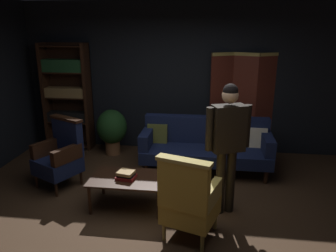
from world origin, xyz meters
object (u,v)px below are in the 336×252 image
at_px(standing_figure, 228,138).
at_px(folding_screen, 243,103).
at_px(velvet_couch, 206,144).
at_px(book_red_leather, 126,177).
at_px(book_tan_leather, 126,173).
at_px(armchair_gilt_accent, 189,200).
at_px(coffee_table, 128,180).
at_px(book_black_cloth, 126,175).
at_px(bookshelf, 67,94).
at_px(potted_plant, 112,129).
at_px(armchair_wing_left, 60,155).

bearing_deg(standing_figure, folding_screen, 79.95).
distance_m(folding_screen, velvet_couch, 1.20).
bearing_deg(book_red_leather, book_tan_leather, 0.00).
relative_size(standing_figure, book_tan_leather, 8.39).
bearing_deg(armchair_gilt_accent, coffee_table, 144.85).
distance_m(book_black_cloth, book_tan_leather, 0.03).
distance_m(bookshelf, potted_plant, 1.13).
distance_m(velvet_couch, armchair_gilt_accent, 1.92).
height_order(folding_screen, coffee_table, folding_screen).
bearing_deg(book_tan_leather, book_red_leather, 0.00).
distance_m(coffee_table, armchair_wing_left, 1.26).
bearing_deg(coffee_table, bookshelf, 129.55).
bearing_deg(potted_plant, book_black_cloth, -67.93).
height_order(bookshelf, standing_figure, bookshelf).
xyz_separation_m(bookshelf, potted_plant, (0.93, -0.25, -0.59)).
bearing_deg(book_tan_leather, potted_plant, 112.07).
bearing_deg(coffee_table, velvet_couch, 52.89).
relative_size(armchair_wing_left, book_tan_leather, 5.12).
xyz_separation_m(bookshelf, book_black_cloth, (1.68, -2.10, -0.62)).
bearing_deg(potted_plant, folding_screen, 8.12).
relative_size(coffee_table, standing_figure, 0.59).
distance_m(velvet_couch, book_tan_leather, 1.69).
height_order(bookshelf, armchair_wing_left, bookshelf).
bearing_deg(book_tan_leather, bookshelf, 128.77).
distance_m(standing_figure, potted_plant, 2.77).
bearing_deg(coffee_table, book_red_leather, -115.73).
distance_m(velvet_couch, coffee_table, 1.66).
bearing_deg(bookshelf, book_black_cloth, -51.23).
relative_size(armchair_gilt_accent, book_black_cloth, 4.83).
bearing_deg(book_black_cloth, armchair_wing_left, 156.02).
relative_size(coffee_table, armchair_gilt_accent, 0.96).
bearing_deg(bookshelf, folding_screen, 1.72).
relative_size(armchair_gilt_accent, book_tan_leather, 5.12).
relative_size(folding_screen, armchair_gilt_accent, 1.83).
distance_m(potted_plant, book_black_cloth, 2.00).
relative_size(armchair_gilt_accent, standing_figure, 0.61).
distance_m(standing_figure, book_black_cloth, 1.41).
xyz_separation_m(folding_screen, armchair_wing_left, (-2.82, -1.69, -0.50)).
xyz_separation_m(coffee_table, book_tan_leather, (-0.02, -0.04, 0.13)).
distance_m(armchair_gilt_accent, standing_figure, 0.93).
distance_m(bookshelf, coffee_table, 2.77).
bearing_deg(coffee_table, armchair_gilt_accent, -35.15).
bearing_deg(book_black_cloth, velvet_couch, 53.16).
height_order(folding_screen, book_tan_leather, folding_screen).
relative_size(bookshelf, standing_figure, 1.20).
relative_size(coffee_table, book_tan_leather, 4.93).
bearing_deg(standing_figure, armchair_gilt_accent, -124.57).
distance_m(velvet_couch, potted_plant, 1.84).
xyz_separation_m(bookshelf, armchair_wing_left, (0.54, -1.59, -0.60)).
height_order(velvet_couch, armchair_gilt_accent, armchair_gilt_accent).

